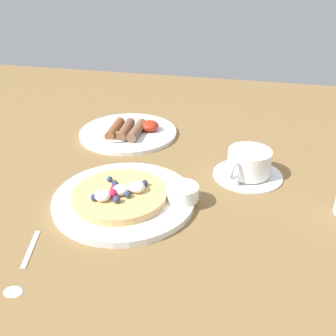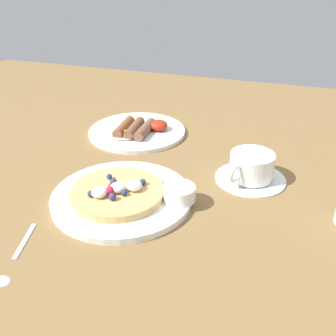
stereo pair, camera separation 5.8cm
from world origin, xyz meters
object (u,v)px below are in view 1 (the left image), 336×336
coffee_cup (249,162)px  teaspoon (20,274)px  pancake_plate (124,199)px  syrup_ramekin (182,192)px  coffee_saucer (248,174)px  breakfast_plate (128,133)px

coffee_cup → teaspoon: 47.57cm
pancake_plate → teaspoon: 23.04cm
syrup_ramekin → coffee_saucer: 17.68cm
pancake_plate → teaspoon: (-8.59, -21.38, -0.38)cm
pancake_plate → coffee_saucer: size_ratio=1.84×
pancake_plate → breakfast_plate: bearing=106.8°
breakfast_plate → coffee_saucer: breakfast_plate is taller
coffee_saucer → breakfast_plate: bearing=154.9°
syrup_ramekin → teaspoon: 30.17cm
breakfast_plate → coffee_saucer: size_ratio=1.72×
teaspoon → coffee_saucer: bearing=50.0°
syrup_ramekin → coffee_cup: (11.19, 13.32, 0.72)cm
coffee_cup → coffee_saucer: bearing=62.7°
coffee_saucer → teaspoon: bearing=-130.0°
breakfast_plate → coffee_cup: size_ratio=2.22×
syrup_ramekin → teaspoon: (-19.32, -23.04, -2.42)cm
breakfast_plate → pancake_plate: bearing=-73.2°
pancake_plate → teaspoon: pancake_plate is taller
pancake_plate → breakfast_plate: size_ratio=1.07×
coffee_cup → breakfast_plate: bearing=154.7°
pancake_plate → coffee_saucer: pancake_plate is taller
coffee_saucer → coffee_cup: bearing=-117.3°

